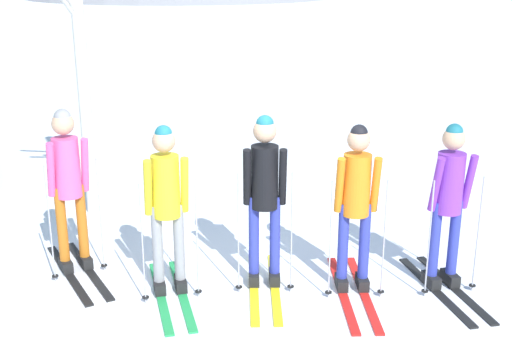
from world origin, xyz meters
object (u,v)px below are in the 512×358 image
at_px(skier_in_pink, 69,183).
at_px(skier_in_black, 265,190).
at_px(skier_in_purple, 449,199).
at_px(skier_in_orange, 356,202).
at_px(skier_in_yellow, 167,203).
at_px(birch_tree_slender, 80,62).

xyz_separation_m(skier_in_pink, skier_in_black, (2.07, -0.48, 0.04)).
bearing_deg(skier_in_purple, skier_in_black, 174.17).
relative_size(skier_in_pink, skier_in_orange, 1.03).
distance_m(skier_in_pink, skier_in_purple, 4.00).
xyz_separation_m(skier_in_yellow, skier_in_orange, (1.90, -0.08, -0.01)).
bearing_deg(birch_tree_slender, skier_in_orange, -39.01).
relative_size(skier_in_pink, birch_tree_slender, 0.46).
xyz_separation_m(skier_in_orange, birch_tree_slender, (-3.09, 2.51, 1.08)).
bearing_deg(birch_tree_slender, skier_in_pink, -86.38).
bearing_deg(birch_tree_slender, skier_in_black, -46.51).
height_order(skier_in_yellow, skier_in_black, skier_in_black).
relative_size(skier_in_yellow, skier_in_black, 0.97).
xyz_separation_m(skier_in_black, skier_in_purple, (1.87, -0.19, -0.08)).
relative_size(skier_in_black, birch_tree_slender, 0.46).
relative_size(skier_in_pink, skier_in_black, 0.99).
height_order(skier_in_pink, skier_in_purple, skier_in_pink).
bearing_deg(skier_in_black, skier_in_pink, 166.85).
bearing_deg(birch_tree_slender, skier_in_purple, -31.63).
height_order(skier_in_yellow, birch_tree_slender, birch_tree_slender).
height_order(skier_in_black, skier_in_orange, skier_in_black).
distance_m(skier_in_orange, skier_in_purple, 0.96).
xyz_separation_m(skier_in_pink, skier_in_orange, (2.98, -0.69, -0.04)).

